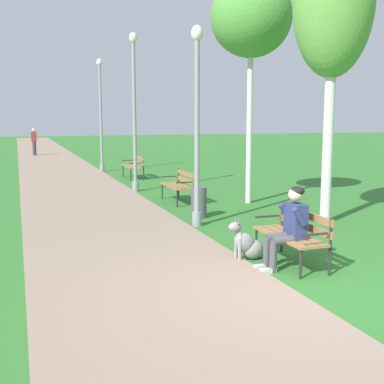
# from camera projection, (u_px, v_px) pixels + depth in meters

# --- Properties ---
(ground_plane) EXTENTS (120.00, 120.00, 0.00)m
(ground_plane) POSITION_uv_depth(u_px,v_px,m) (302.00, 291.00, 6.49)
(ground_plane) COLOR #33752D
(paved_path) EXTENTS (3.31, 60.00, 0.04)m
(paved_path) POSITION_uv_depth(u_px,v_px,m) (49.00, 158.00, 28.29)
(paved_path) COLOR gray
(paved_path) RESTS_ON ground
(park_bench_near) EXTENTS (0.55, 1.50, 0.85)m
(park_bench_near) POSITION_uv_depth(u_px,v_px,m) (294.00, 232.00, 7.67)
(park_bench_near) COLOR olive
(park_bench_near) RESTS_ON ground
(park_bench_mid) EXTENTS (0.55, 1.50, 0.85)m
(park_bench_mid) POSITION_uv_depth(u_px,v_px,m) (180.00, 183.00, 13.31)
(park_bench_mid) COLOR olive
(park_bench_mid) RESTS_ON ground
(park_bench_far) EXTENTS (0.55, 1.50, 0.85)m
(park_bench_far) POSITION_uv_depth(u_px,v_px,m) (134.00, 165.00, 18.67)
(park_bench_far) COLOR olive
(park_bench_far) RESTS_ON ground
(person_seated_on_near_bench) EXTENTS (0.74, 0.49, 1.25)m
(person_seated_on_near_bench) POSITION_uv_depth(u_px,v_px,m) (289.00, 224.00, 7.39)
(person_seated_on_near_bench) COLOR #4C4C51
(person_seated_on_near_bench) RESTS_ON ground
(dog_grey) EXTENTS (0.83, 0.32, 0.71)m
(dog_grey) POSITION_uv_depth(u_px,v_px,m) (247.00, 244.00, 7.91)
(dog_grey) COLOR gray
(dog_grey) RESTS_ON ground
(lamp_post_near) EXTENTS (0.24, 0.24, 4.09)m
(lamp_post_near) POSITION_uv_depth(u_px,v_px,m) (197.00, 125.00, 10.14)
(lamp_post_near) COLOR gray
(lamp_post_near) RESTS_ON ground
(lamp_post_mid) EXTENTS (0.24, 0.24, 4.78)m
(lamp_post_mid) POSITION_uv_depth(u_px,v_px,m) (134.00, 111.00, 15.03)
(lamp_post_mid) COLOR gray
(lamp_post_mid) RESTS_ON ground
(lamp_post_far) EXTENTS (0.24, 0.24, 4.70)m
(lamp_post_far) POSITION_uv_depth(u_px,v_px,m) (101.00, 114.00, 20.75)
(lamp_post_far) COLOR gray
(lamp_post_far) RESTS_ON ground
(birch_tree_second) EXTENTS (1.65, 1.67, 6.21)m
(birch_tree_second) POSITION_uv_depth(u_px,v_px,m) (333.00, 3.00, 10.08)
(birch_tree_second) COLOR silver
(birch_tree_second) RESTS_ON ground
(birch_tree_third) EXTENTS (2.08, 2.09, 5.82)m
(birch_tree_third) POSITION_uv_depth(u_px,v_px,m) (251.00, 18.00, 12.58)
(birch_tree_third) COLOR silver
(birch_tree_third) RESTS_ON ground
(litter_bin) EXTENTS (0.36, 0.36, 0.70)m
(litter_bin) POSITION_uv_depth(u_px,v_px,m) (199.00, 202.00, 11.28)
(litter_bin) COLOR #515156
(litter_bin) RESTS_ON ground
(pedestrian_distant) EXTENTS (0.32, 0.22, 1.65)m
(pedestrian_distant) POSITION_uv_depth(u_px,v_px,m) (34.00, 142.00, 29.67)
(pedestrian_distant) COLOR #383842
(pedestrian_distant) RESTS_ON ground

